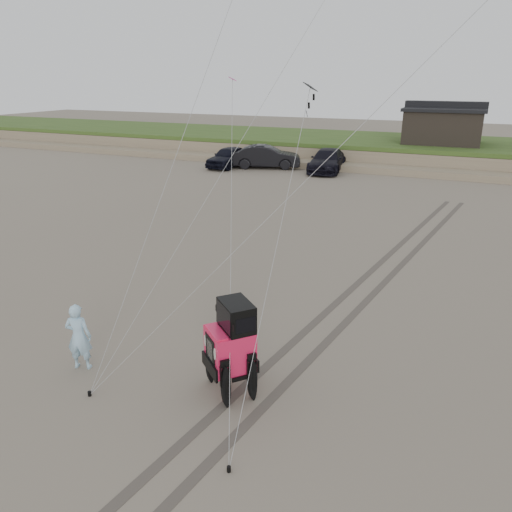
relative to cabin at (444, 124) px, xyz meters
The scene contains 11 objects.
ground 37.20m from the cabin, 93.09° to the right, with size 160.00×160.00×0.00m, color #6B6054.
dune_ridge 3.18m from the cabin, 165.96° to the left, with size 160.00×14.25×1.73m.
cabin is the anchor object (origin of this frame).
truck_a 18.03m from the cabin, 150.66° to the right, with size 1.94×4.83×1.65m, color black.
truck_b 15.07m from the cabin, 147.88° to the right, with size 1.91×5.47×1.80m, color black.
truck_c 10.93m from the cabin, 136.21° to the right, with size 2.35×5.78×1.68m, color black.
jeep 36.33m from the cabin, 92.57° to the right, with size 2.09×4.85×1.81m, color #F91F52, non-canonical shape.
man 37.37m from the cabin, 98.53° to the right, with size 0.65×0.42×1.77m, color #93CCE4.
stake_main 38.18m from the cabin, 96.84° to the right, with size 0.08×0.08×0.12m, color black.
stake_aux 38.71m from the cabin, 90.73° to the right, with size 0.08×0.08×0.12m, color black.
tire_tracks 29.18m from the cabin, 90.00° to the right, with size 5.22×29.74×0.01m.
Camera 1 is at (4.99, -8.18, 7.02)m, focal length 35.00 mm.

